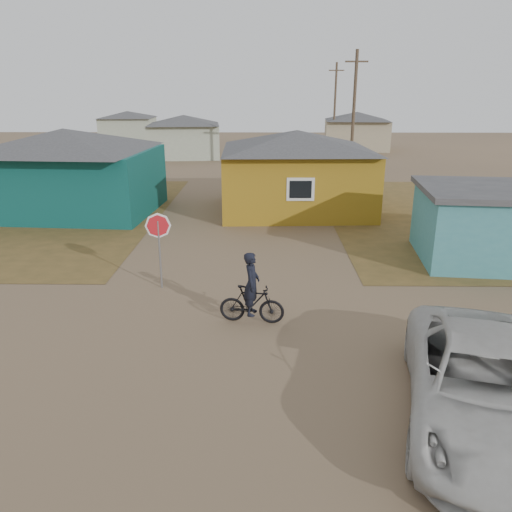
{
  "coord_description": "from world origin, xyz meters",
  "views": [
    {
      "loc": [
        0.89,
        -10.3,
        5.79
      ],
      "look_at": [
        0.7,
        3.0,
        1.3
      ],
      "focal_mm": 35.0,
      "sensor_mm": 36.0,
      "label": 1
    }
  ],
  "objects": [
    {
      "name": "house_pale_north",
      "position": [
        -14.0,
        46.0,
        1.75
      ],
      "size": [
        6.28,
        5.81,
        3.4
      ],
      "color": "#A3AB93",
      "rests_on": "ground"
    },
    {
      "name": "stop_sign",
      "position": [
        -2.19,
        3.79,
        1.73
      ],
      "size": [
        0.75,
        0.23,
        2.34
      ],
      "color": "gray",
      "rests_on": "ground"
    },
    {
      "name": "vehicle",
      "position": [
        4.84,
        -2.62,
        0.79
      ],
      "size": [
        3.97,
        6.16,
        1.58
      ],
      "primitive_type": "imported",
      "rotation": [
        0.0,
        0.0,
        -0.26
      ],
      "color": "#B9B8B5",
      "rests_on": "ground"
    },
    {
      "name": "utility_pole_near",
      "position": [
        6.5,
        22.0,
        4.14
      ],
      "size": [
        1.4,
        0.2,
        8.0
      ],
      "color": "brown",
      "rests_on": "ground"
    },
    {
      "name": "shed_turquoise",
      "position": [
        9.5,
        6.5,
        1.31
      ],
      "size": [
        6.71,
        4.93,
        2.6
      ],
      "color": "teal",
      "rests_on": "ground"
    },
    {
      "name": "utility_pole_far",
      "position": [
        7.5,
        38.0,
        4.14
      ],
      "size": [
        1.4,
        0.2,
        8.0
      ],
      "color": "brown",
      "rests_on": "ground"
    },
    {
      "name": "ground",
      "position": [
        0.0,
        0.0,
        0.0
      ],
      "size": [
        120.0,
        120.0,
        0.0
      ],
      "primitive_type": "plane",
      "color": "brown"
    },
    {
      "name": "house_yellow",
      "position": [
        2.5,
        14.0,
        2.0
      ],
      "size": [
        7.72,
        6.76,
        3.9
      ],
      "color": "#966F17",
      "rests_on": "ground"
    },
    {
      "name": "house_teal",
      "position": [
        -8.5,
        13.5,
        2.05
      ],
      "size": [
        8.93,
        7.08,
        4.0
      ],
      "color": "#0B3E3C",
      "rests_on": "ground"
    },
    {
      "name": "cyclist",
      "position": [
        0.61,
        1.47,
        0.69
      ],
      "size": [
        1.73,
        0.69,
        1.91
      ],
      "color": "black",
      "rests_on": "ground"
    },
    {
      "name": "house_beige_east",
      "position": [
        10.0,
        40.0,
        1.86
      ],
      "size": [
        6.95,
        6.05,
        3.6
      ],
      "color": "tan",
      "rests_on": "ground"
    },
    {
      "name": "house_pale_west",
      "position": [
        -6.0,
        34.0,
        1.86
      ],
      "size": [
        7.04,
        6.15,
        3.6
      ],
      "color": "#A3AB93",
      "rests_on": "ground"
    }
  ]
}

